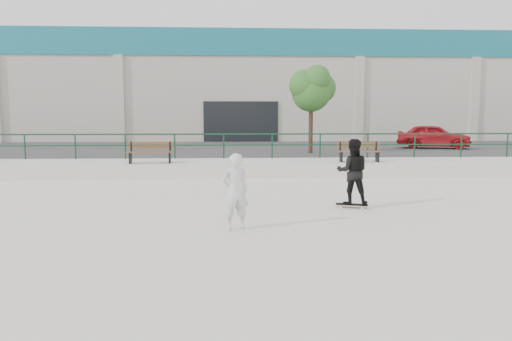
{
  "coord_description": "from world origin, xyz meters",
  "views": [
    {
      "loc": [
        -0.74,
        -9.71,
        2.27
      ],
      "look_at": [
        -0.13,
        2.0,
        0.97
      ],
      "focal_mm": 35.0,
      "sensor_mm": 36.0,
      "label": 1
    }
  ],
  "objects": [
    {
      "name": "parking_strip",
      "position": [
        0.0,
        18.0,
        0.25
      ],
      "size": [
        60.0,
        14.0,
        0.5
      ],
      "primitive_type": "cube",
      "color": "#303030",
      "rests_on": "ground"
    },
    {
      "name": "skateboard",
      "position": [
        2.26,
        2.28,
        0.07
      ],
      "size": [
        0.8,
        0.43,
        0.09
      ],
      "rotation": [
        0.0,
        0.0,
        -0.31
      ],
      "color": "black",
      "rests_on": "ground"
    },
    {
      "name": "red_car",
      "position": [
        10.18,
        16.54,
        1.15
      ],
      "size": [
        4.1,
        2.8,
        1.3
      ],
      "primitive_type": "imported",
      "rotation": [
        0.0,
        0.0,
        1.2
      ],
      "color": "#A7141B",
      "rests_on": "parking_strip"
    },
    {
      "name": "ground",
      "position": [
        0.0,
        0.0,
        0.0
      ],
      "size": [
        120.0,
        120.0,
        0.0
      ],
      "primitive_type": "plane",
      "color": "silver",
      "rests_on": "ground"
    },
    {
      "name": "commercial_building",
      "position": [
        -0.0,
        31.99,
        4.58
      ],
      "size": [
        44.2,
        16.33,
        8.0
      ],
      "color": "#A9A298",
      "rests_on": "ground"
    },
    {
      "name": "railing",
      "position": [
        -0.0,
        10.8,
        1.24
      ],
      "size": [
        28.0,
        0.06,
        1.03
      ],
      "color": "#163D27",
      "rests_on": "ledge"
    },
    {
      "name": "tree",
      "position": [
        3.07,
        13.51,
        3.54
      ],
      "size": [
        2.28,
        2.03,
        4.05
      ],
      "color": "#3E281F",
      "rests_on": "parking_strip"
    },
    {
      "name": "standing_skater",
      "position": [
        2.26,
        2.28,
        0.9
      ],
      "size": [
        0.87,
        0.73,
        1.6
      ],
      "primitive_type": "imported",
      "rotation": [
        0.0,
        0.0,
        2.97
      ],
      "color": "black",
      "rests_on": "skateboard"
    },
    {
      "name": "seated_skater",
      "position": [
        -0.65,
        0.07,
        0.76
      ],
      "size": [
        0.64,
        0.51,
        1.53
      ],
      "primitive_type": "imported",
      "rotation": [
        0.0,
        0.0,
        3.43
      ],
      "color": "silver",
      "rests_on": "ground"
    },
    {
      "name": "ledge",
      "position": [
        0.0,
        9.5,
        0.25
      ],
      "size": [
        30.0,
        3.0,
        0.5
      ],
      "primitive_type": "cube",
      "color": "beige",
      "rests_on": "ground"
    },
    {
      "name": "bench_right",
      "position": [
        4.19,
        9.07,
        0.88
      ],
      "size": [
        1.69,
        0.58,
        0.77
      ],
      "rotation": [
        0.0,
        0.0,
        -0.06
      ],
      "color": "brown",
      "rests_on": "ledge"
    },
    {
      "name": "bench_left",
      "position": [
        -3.7,
        8.95,
        0.89
      ],
      "size": [
        1.75,
        0.58,
        0.8
      ],
      "rotation": [
        0.0,
        0.0,
        0.05
      ],
      "color": "brown",
      "rests_on": "ledge"
    }
  ]
}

